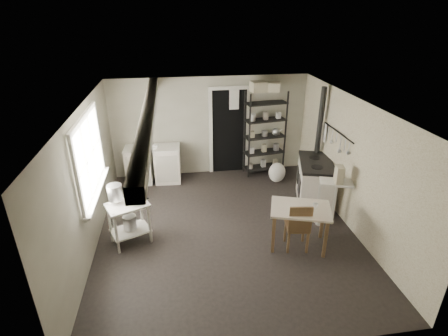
{
  "coord_description": "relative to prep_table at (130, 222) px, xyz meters",
  "views": [
    {
      "loc": [
        -0.82,
        -5.22,
        3.7
      ],
      "look_at": [
        0.0,
        0.3,
        1.1
      ],
      "focal_mm": 28.0,
      "sensor_mm": 36.0,
      "label": 1
    }
  ],
  "objects": [
    {
      "name": "floor",
      "position": [
        1.67,
        0.11,
        -0.4
      ],
      "size": [
        5.0,
        5.0,
        0.0
      ],
      "primitive_type": "plane",
      "color": "black",
      "rests_on": "ground"
    },
    {
      "name": "ceiling",
      "position": [
        1.67,
        0.11,
        1.9
      ],
      "size": [
        5.0,
        5.0,
        0.0
      ],
      "primitive_type": "plane",
      "rotation": [
        3.14,
        0.0,
        0.0
      ],
      "color": "silver",
      "rests_on": "wall_back"
    },
    {
      "name": "wall_back",
      "position": [
        1.67,
        2.61,
        0.75
      ],
      "size": [
        4.5,
        0.02,
        2.3
      ],
      "primitive_type": "cube",
      "color": "#A39F8B",
      "rests_on": "ground"
    },
    {
      "name": "wall_front",
      "position": [
        1.67,
        -2.39,
        0.75
      ],
      "size": [
        4.5,
        0.02,
        2.3
      ],
      "primitive_type": "cube",
      "color": "#A39F8B",
      "rests_on": "ground"
    },
    {
      "name": "wall_left",
      "position": [
        -0.58,
        0.11,
        0.75
      ],
      "size": [
        0.02,
        5.0,
        2.3
      ],
      "primitive_type": "cube",
      "color": "#A39F8B",
      "rests_on": "ground"
    },
    {
      "name": "wall_right",
      "position": [
        3.92,
        0.11,
        0.75
      ],
      "size": [
        0.02,
        5.0,
        2.3
      ],
      "primitive_type": "cube",
      "color": "#A39F8B",
      "rests_on": "ground"
    },
    {
      "name": "window",
      "position": [
        -0.55,
        0.31,
        1.1
      ],
      "size": [
        0.12,
        1.76,
        1.28
      ],
      "primitive_type": null,
      "color": "silver",
      "rests_on": "wall_left"
    },
    {
      "name": "doorway",
      "position": [
        2.12,
        2.58,
        0.6
      ],
      "size": [
        0.96,
        0.1,
        2.08
      ],
      "primitive_type": null,
      "color": "silver",
      "rests_on": "ground"
    },
    {
      "name": "ceiling_beam",
      "position": [
        0.47,
        0.11,
        1.8
      ],
      "size": [
        0.18,
        5.0,
        0.18
      ],
      "primitive_type": null,
      "color": "silver",
      "rests_on": "ceiling"
    },
    {
      "name": "wallpaper_panel",
      "position": [
        3.91,
        0.11,
        0.75
      ],
      "size": [
        0.01,
        5.0,
        2.3
      ],
      "primitive_type": null,
      "color": "beige",
      "rests_on": "wall_right"
    },
    {
      "name": "utensil_rail",
      "position": [
        3.86,
        0.71,
        1.15
      ],
      "size": [
        0.06,
        1.2,
        0.44
      ],
      "primitive_type": null,
      "color": "silver",
      "rests_on": "wall_right"
    },
    {
      "name": "prep_table",
      "position": [
        0.0,
        0.0,
        0.0
      ],
      "size": [
        0.79,
        0.69,
        0.75
      ],
      "primitive_type": null,
      "rotation": [
        0.0,
        0.0,
        0.42
      ],
      "color": "silver",
      "rests_on": "ground"
    },
    {
      "name": "stockpot",
      "position": [
        -0.18,
        0.08,
        0.54
      ],
      "size": [
        0.3,
        0.3,
        0.26
      ],
      "primitive_type": "cylinder",
      "rotation": [
        0.0,
        0.0,
        0.27
      ],
      "color": "silver",
      "rests_on": "prep_table"
    },
    {
      "name": "saucepan",
      "position": [
        0.12,
        -0.03,
        0.45
      ],
      "size": [
        0.24,
        0.24,
        0.11
      ],
      "primitive_type": "cylinder",
      "rotation": [
        0.0,
        0.0,
        0.25
      ],
      "color": "silver",
      "rests_on": "prep_table"
    },
    {
      "name": "bucket",
      "position": [
        0.0,
        0.02,
        -0.02
      ],
      "size": [
        0.29,
        0.29,
        0.24
      ],
      "primitive_type": "cylinder",
      "rotation": [
        0.0,
        0.0,
        0.41
      ],
      "color": "silver",
      "rests_on": "prep_table"
    },
    {
      "name": "base_cabinets",
      "position": [
        0.32,
        2.29,
        0.06
      ],
      "size": [
        1.3,
        0.6,
        0.84
      ],
      "primitive_type": null,
      "rotation": [
        0.0,
        0.0,
        -0.05
      ],
      "color": "silver",
      "rests_on": "ground"
    },
    {
      "name": "mixing_bowl",
      "position": [
        0.37,
        2.21,
        0.55
      ],
      "size": [
        0.26,
        0.26,
        0.06
      ],
      "primitive_type": "imported",
      "rotation": [
        0.0,
        0.0,
        -0.01
      ],
      "color": "silver",
      "rests_on": "base_cabinets"
    },
    {
      "name": "counter_cup",
      "position": [
        0.02,
        2.15,
        0.57
      ],
      "size": [
        0.14,
        0.14,
        0.1
      ],
      "primitive_type": "imported",
      "rotation": [
        0.0,
        0.0,
        -0.11
      ],
      "color": "silver",
      "rests_on": "base_cabinets"
    },
    {
      "name": "shelf_rack",
      "position": [
        2.93,
        2.4,
        0.55
      ],
      "size": [
        0.99,
        0.51,
        1.98
      ],
      "primitive_type": null,
      "rotation": [
        0.0,
        0.0,
        0.16
      ],
      "color": "black",
      "rests_on": "ground"
    },
    {
      "name": "shelf_jar",
      "position": [
        2.64,
        2.45,
        0.96
      ],
      "size": [
        0.09,
        0.1,
        0.18
      ],
      "primitive_type": "imported",
      "rotation": [
        0.0,
        0.0,
        -0.14
      ],
      "color": "silver",
      "rests_on": "shelf_rack"
    },
    {
      "name": "storage_box_a",
      "position": [
        2.72,
        2.36,
        1.61
      ],
      "size": [
        0.36,
        0.32,
        0.22
      ],
      "primitive_type": "cube",
      "rotation": [
        0.0,
        0.0,
        0.13
      ],
      "color": "beige",
      "rests_on": "shelf_rack"
    },
    {
      "name": "storage_box_b",
      "position": [
        3.05,
        2.35,
        1.59
      ],
      "size": [
        0.37,
        0.36,
        0.19
      ],
      "primitive_type": "cube",
      "rotation": [
        0.0,
        0.0,
        -0.3
      ],
      "color": "beige",
      "rests_on": "shelf_rack"
    },
    {
      "name": "stove",
      "position": [
        3.59,
        0.84,
        0.04
      ],
      "size": [
        0.93,
        1.27,
        0.9
      ],
      "primitive_type": null,
      "rotation": [
        0.0,
        0.0,
        -0.28
      ],
      "color": "silver",
      "rests_on": "ground"
    },
    {
      "name": "stovepipe",
      "position": [
        3.77,
        1.31,
        1.19
      ],
      "size": [
        0.14,
        0.14,
        1.45
      ],
      "primitive_type": null,
      "rotation": [
        0.0,
        0.0,
        -0.27
      ],
      "color": "black",
      "rests_on": "stove"
    },
    {
      "name": "side_ledge",
      "position": [
        3.62,
        0.02,
        0.03
      ],
      "size": [
        0.64,
        0.47,
        0.89
      ],
      "primitive_type": null,
      "rotation": [
        0.0,
        0.0,
        -0.32
      ],
      "color": "silver",
      "rests_on": "ground"
    },
    {
      "name": "oats_box",
      "position": [
        3.62,
        -0.02,
        0.61
      ],
      "size": [
        0.16,
        0.23,
        0.31
      ],
      "primitive_type": "cube",
      "rotation": [
        0.0,
        0.0,
        -0.2
      ],
      "color": "beige",
      "rests_on": "side_ledge"
    },
    {
      "name": "work_table",
      "position": [
        2.79,
        -0.49,
        -0.02
      ],
      "size": [
        1.11,
        0.92,
        0.72
      ],
      "primitive_type": null,
      "rotation": [
        0.0,
        0.0,
        -0.31
      ],
      "color": "beige",
      "rests_on": "ground"
    },
    {
      "name": "table_cup",
      "position": [
        3.02,
        -0.53,
        0.4
      ],
      "size": [
        0.12,
        0.12,
        0.09
      ],
      "primitive_type": "imported",
      "rotation": [
        0.0,
        0.0,
        -0.39
      ],
      "color": "silver",
      "rests_on": "work_table"
    },
    {
      "name": "chair",
      "position": [
        2.74,
        -0.55,
        0.08
      ],
      "size": [
        0.42,
        0.43,
        0.88
      ],
      "primitive_type": null,
      "rotation": [
        0.0,
        0.0,
        -0.15
      ],
      "color": "brown",
      "rests_on": "ground"
    },
    {
      "name": "flour_sack",
      "position": [
        3.11,
        1.83,
        -0.16
      ],
      "size": [
        0.4,
        0.35,
        0.47
      ],
      "primitive_type": "ellipsoid",
      "rotation": [
        0.0,
        0.0,
        0.05
      ],
      "color": "silver",
      "rests_on": "ground"
    },
    {
      "name": "floor_crock",
      "position": [
        3.4,
        0.03,
        -0.33
      ],
      "size": [
        0.13,
        0.13,
        0.15
      ],
      "primitive_type": "cylinder",
      "rotation": [
        0.0,
        0.0,
        -0.09
      ],
      "color": "silver",
      "rests_on": "ground"
    }
  ]
}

